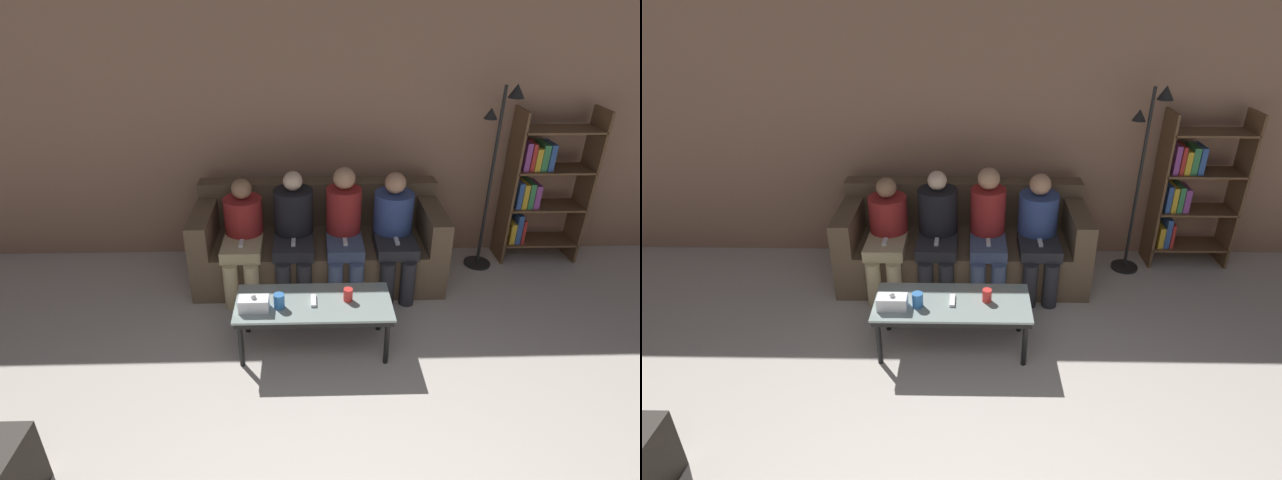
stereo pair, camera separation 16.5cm
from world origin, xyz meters
The scene contains 13 objects.
wall_back centered at (0.00, 3.77, 1.30)m, with size 12.00×0.06×2.60m.
couch centered at (0.00, 3.26, 0.32)m, with size 2.27×0.88×0.86m.
coffee_table centered at (-0.06, 2.15, 0.38)m, with size 1.17×0.51×0.42m.
cup_near_left centered at (-0.32, 2.08, 0.48)m, with size 0.08×0.08×0.11m.
cup_near_right centered at (0.20, 2.16, 0.47)m, with size 0.07×0.07×0.10m.
tissue_box centered at (-0.50, 2.06, 0.47)m, with size 0.22×0.12×0.13m.
game_remote centered at (-0.06, 2.15, 0.43)m, with size 0.04×0.15×0.02m.
bookshelf centered at (2.15, 3.54, 0.77)m, with size 0.77×0.32×1.53m.
standing_lamp centered at (1.63, 3.39, 1.09)m, with size 0.31×0.26×1.78m.
seated_person_left_end centered at (-0.68, 3.04, 0.56)m, with size 0.35×0.67×1.03m.
seated_person_mid_left centered at (-0.23, 3.05, 0.59)m, with size 0.35×0.67×1.09m.
seated_person_mid_right centered at (0.23, 3.04, 0.60)m, with size 0.32×0.66×1.13m.
seated_person_right_end centered at (0.68, 3.05, 0.58)m, with size 0.36×0.67×1.07m.
Camera 2 is at (0.06, -0.95, 2.56)m, focal length 28.00 mm.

